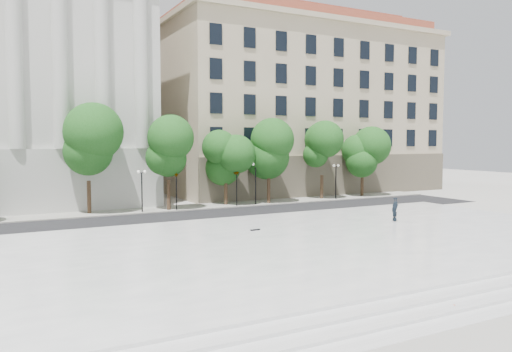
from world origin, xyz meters
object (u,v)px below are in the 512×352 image
Objects in this scene: person_lying at (395,218)px; skateboard at (255,230)px; traffic_light_west at (176,172)px; traffic_light_east at (237,170)px.

skateboard is (-11.45, 1.58, -0.21)m from person_lying.
traffic_light_west is 5.66× the size of skateboard.
traffic_light_west is 20.59m from person_lying.
traffic_light_west reaches higher than person_lying.
person_lying is at bearing -53.31° from traffic_light_west.
traffic_light_west is 2.31× the size of person_lying.
person_lying is at bearing -16.16° from skateboard.
traffic_light_east reaches higher than person_lying.
traffic_light_east is 16.13m from skateboard.
traffic_light_west is 6.37m from traffic_light_east.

